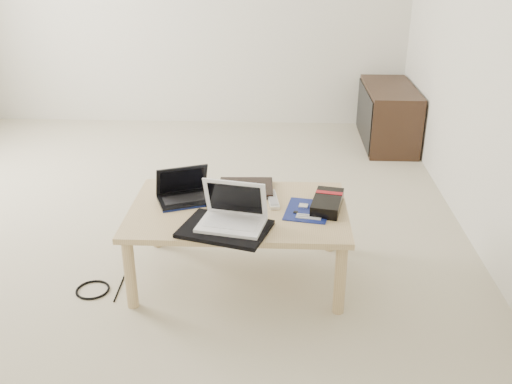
{
  "coord_description": "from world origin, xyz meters",
  "views": [
    {
      "loc": [
        0.86,
        -3.32,
        1.66
      ],
      "look_at": [
        0.74,
        -0.73,
        0.49
      ],
      "focal_mm": 40.0,
      "sensor_mm": 36.0,
      "label": 1
    }
  ],
  "objects_px": {
    "media_cabinet": "(387,115)",
    "white_laptop": "(233,215)",
    "coffee_table": "(238,217)",
    "gpu_box": "(327,203)",
    "netbook": "(184,193)"
  },
  "relations": [
    {
      "from": "white_laptop",
      "to": "netbook",
      "type": "bearing_deg",
      "value": 133.71
    },
    {
      "from": "media_cabinet",
      "to": "gpu_box",
      "type": "height_order",
      "value": "media_cabinet"
    },
    {
      "from": "white_laptop",
      "to": "gpu_box",
      "type": "relative_size",
      "value": 1.14
    },
    {
      "from": "media_cabinet",
      "to": "gpu_box",
      "type": "bearing_deg",
      "value": -107.18
    },
    {
      "from": "netbook",
      "to": "coffee_table",
      "type": "bearing_deg",
      "value": -15.59
    },
    {
      "from": "media_cabinet",
      "to": "white_laptop",
      "type": "xyz_separation_m",
      "value": [
        -1.13,
        -2.39,
        0.21
      ]
    },
    {
      "from": "netbook",
      "to": "gpu_box",
      "type": "distance_m",
      "value": 0.74
    },
    {
      "from": "media_cabinet",
      "to": "netbook",
      "type": "height_order",
      "value": "netbook"
    },
    {
      "from": "coffee_table",
      "to": "white_laptop",
      "type": "bearing_deg",
      "value": -92.9
    },
    {
      "from": "coffee_table",
      "to": "media_cabinet",
      "type": "distance_m",
      "value": 2.46
    },
    {
      "from": "coffee_table",
      "to": "netbook",
      "type": "distance_m",
      "value": 0.31
    },
    {
      "from": "coffee_table",
      "to": "media_cabinet",
      "type": "bearing_deg",
      "value": 62.9
    },
    {
      "from": "coffee_table",
      "to": "media_cabinet",
      "type": "xyz_separation_m",
      "value": [
        1.12,
        2.18,
        -0.1
      ]
    },
    {
      "from": "white_laptop",
      "to": "gpu_box",
      "type": "bearing_deg",
      "value": 26.86
    },
    {
      "from": "netbook",
      "to": "media_cabinet",
      "type": "bearing_deg",
      "value": 56.23
    }
  ]
}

